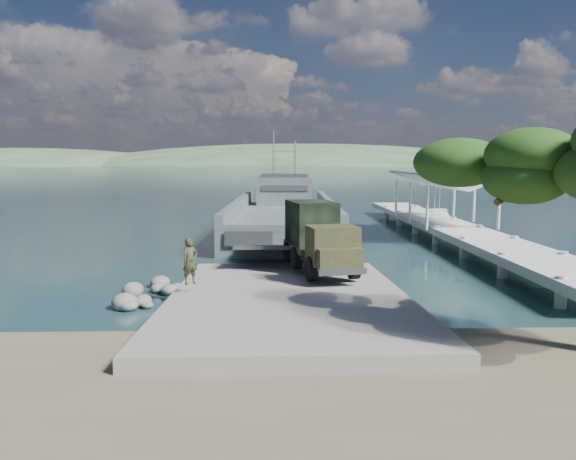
# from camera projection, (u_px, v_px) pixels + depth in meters

# --- Properties ---
(ground) EXTENTS (1400.00, 1400.00, 0.00)m
(ground) POSITION_uv_depth(u_px,v_px,m) (288.00, 298.00, 25.21)
(ground) COLOR #163336
(ground) RESTS_ON ground
(boat_ramp) EXTENTS (10.00, 18.00, 0.50)m
(boat_ramp) POSITION_uv_depth(u_px,v_px,m) (289.00, 298.00, 24.19)
(boat_ramp) COLOR slate
(boat_ramp) RESTS_ON ground
(shoreline_rocks) EXTENTS (3.20, 5.60, 0.90)m
(shoreline_rocks) POSITION_uv_depth(u_px,v_px,m) (152.00, 296.00, 25.53)
(shoreline_rocks) COLOR #5C5C5A
(shoreline_rocks) RESTS_ON ground
(distant_headlands) EXTENTS (1000.00, 240.00, 48.00)m
(distant_headlands) POSITION_uv_depth(u_px,v_px,m) (320.00, 166.00, 582.06)
(distant_headlands) COLOR #2F492E
(distant_headlands) RESTS_ON ground
(pier) EXTENTS (6.40, 44.00, 6.10)m
(pier) POSITION_uv_depth(u_px,v_px,m) (446.00, 219.00, 44.00)
(pier) COLOR #A7A69D
(pier) RESTS_ON ground
(landing_craft) EXTENTS (9.25, 33.25, 9.80)m
(landing_craft) POSITION_uv_depth(u_px,v_px,m) (284.00, 222.00, 48.84)
(landing_craft) COLOR #3F474A
(landing_craft) RESTS_ON ground
(military_truck) EXTENTS (3.67, 7.77, 3.47)m
(military_truck) POSITION_uv_depth(u_px,v_px,m) (318.00, 237.00, 29.05)
(military_truck) COLOR black
(military_truck) RESTS_ON boat_ramp
(soldier) EXTENTS (0.86, 0.83, 1.98)m
(soldier) POSITION_uv_depth(u_px,v_px,m) (190.00, 270.00, 23.99)
(soldier) COLOR #1E311B
(soldier) RESTS_ON boat_ramp
(sailboat_near) EXTENTS (2.60, 5.50, 6.46)m
(sailboat_near) POSITION_uv_depth(u_px,v_px,m) (439.00, 216.00, 58.98)
(sailboat_near) COLOR silver
(sailboat_near) RESTS_ON ground
(sailboat_far) EXTENTS (2.38, 5.90, 6.99)m
(sailboat_far) POSITION_uv_depth(u_px,v_px,m) (435.00, 217.00, 57.48)
(sailboat_far) COLOR silver
(sailboat_far) RESTS_ON ground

